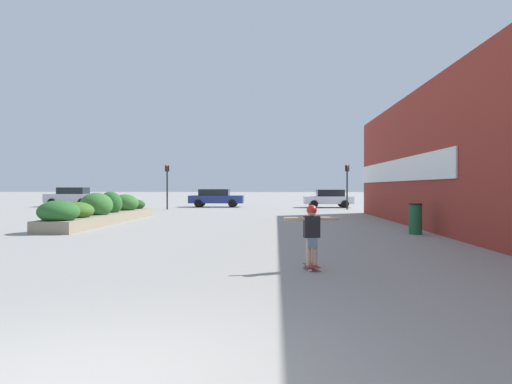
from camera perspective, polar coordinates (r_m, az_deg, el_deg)
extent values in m
cube|color=maroon|center=(14.29, 27.22, 5.14)|extent=(0.60, 33.14, 5.61)
cube|color=white|center=(22.62, 16.87, 2.55)|extent=(0.06, 15.00, 1.01)
cube|color=gray|center=(22.39, -18.27, -3.09)|extent=(1.49, 10.77, 0.45)
ellipsoid|color=#286028|center=(18.16, -23.45, -2.27)|extent=(1.49, 1.52, 0.83)
ellipsoid|color=#3D6623|center=(19.66, -21.45, -2.20)|extent=(1.27, 1.52, 0.70)
ellipsoid|color=#33702D|center=(21.33, -19.33, -1.56)|extent=(1.41, 1.50, 1.10)
ellipsoid|color=#286028|center=(23.03, -17.73, -1.37)|extent=(1.11, 1.03, 1.14)
ellipsoid|color=#33702D|center=(25.09, -16.05, -1.36)|extent=(1.40, 1.40, 0.95)
ellipsoid|color=#234C1E|center=(26.68, -14.98, -1.52)|extent=(1.22, 1.17, 0.60)
cube|color=maroon|center=(9.34, 6.97, -9.10)|extent=(0.33, 0.61, 0.01)
cylinder|color=beige|center=(9.52, 6.08, -9.27)|extent=(0.07, 0.07, 0.05)
cylinder|color=beige|center=(9.57, 7.12, -9.22)|extent=(0.07, 0.07, 0.05)
cylinder|color=beige|center=(9.14, 6.81, -9.69)|extent=(0.07, 0.07, 0.05)
cylinder|color=beige|center=(9.19, 7.89, -9.63)|extent=(0.07, 0.07, 0.05)
cylinder|color=tan|center=(9.28, 6.58, -7.39)|extent=(0.12, 0.12, 0.55)
cylinder|color=tan|center=(9.32, 7.36, -7.36)|extent=(0.12, 0.12, 0.55)
cube|color=slate|center=(9.28, 6.97, -6.29)|extent=(0.23, 0.20, 0.20)
cube|color=black|center=(9.24, 6.98, -4.34)|extent=(0.34, 0.22, 0.43)
cylinder|color=tan|center=(9.13, 4.80, -3.36)|extent=(0.42, 0.16, 0.07)
cylinder|color=tan|center=(9.34, 9.10, -3.28)|extent=(0.42, 0.16, 0.07)
sphere|color=tan|center=(9.22, 6.98, -2.44)|extent=(0.18, 0.18, 0.18)
sphere|color=red|center=(9.22, 6.98, -2.24)|extent=(0.21, 0.21, 0.21)
cylinder|color=#1E5B33|center=(17.01, 19.30, -3.27)|extent=(0.45, 0.45, 1.04)
cylinder|color=black|center=(16.98, 19.30, -1.44)|extent=(0.47, 0.47, 0.05)
cube|color=silver|center=(37.63, 9.01, -0.99)|extent=(3.93, 1.93, 0.60)
cube|color=black|center=(37.64, 9.25, -0.12)|extent=(2.16, 1.70, 0.55)
cylinder|color=black|center=(36.61, 7.27, -1.50)|extent=(0.62, 0.22, 0.62)
cylinder|color=black|center=(38.43, 7.04, -1.40)|extent=(0.62, 0.22, 0.62)
cylinder|color=black|center=(36.89, 11.05, -1.49)|extent=(0.62, 0.22, 0.62)
cylinder|color=black|center=(38.70, 10.64, -1.39)|extent=(0.62, 0.22, 0.62)
cube|color=navy|center=(38.20, -4.96, -0.91)|extent=(4.49, 1.74, 0.63)
cube|color=black|center=(38.21, -5.22, -0.04)|extent=(2.47, 1.53, 0.53)
cylinder|color=black|center=(38.87, -2.76, -1.35)|extent=(0.65, 0.22, 0.65)
cylinder|color=black|center=(37.23, -2.99, -1.44)|extent=(0.65, 0.22, 0.65)
cylinder|color=black|center=(39.23, -6.82, -1.34)|extent=(0.65, 0.22, 0.65)
cylinder|color=black|center=(37.60, -7.23, -1.42)|extent=(0.65, 0.22, 0.65)
cube|color=#BCBCC1|center=(41.88, -22.09, -0.71)|extent=(4.13, 1.72, 0.73)
cube|color=black|center=(41.80, -21.88, 0.16)|extent=(2.27, 1.51, 0.55)
cylinder|color=black|center=(41.71, -24.15, -1.23)|extent=(0.71, 0.22, 0.71)
cylinder|color=black|center=(43.17, -23.18, -1.16)|extent=(0.71, 0.22, 0.71)
cylinder|color=black|center=(40.62, -20.92, -1.26)|extent=(0.71, 0.22, 0.71)
cylinder|color=black|center=(42.13, -20.04, -1.20)|extent=(0.71, 0.22, 0.71)
cube|color=black|center=(42.77, 23.43, -0.74)|extent=(4.42, 1.80, 0.68)
cube|color=black|center=(42.83, 23.65, 0.07)|extent=(2.43, 1.58, 0.54)
cylinder|color=black|center=(41.51, 22.08, -1.25)|extent=(0.69, 0.22, 0.69)
cylinder|color=black|center=(43.12, 21.32, -1.18)|extent=(0.69, 0.22, 0.69)
cylinder|color=black|center=(42.50, 25.57, -1.22)|extent=(0.69, 0.22, 0.69)
cylinder|color=black|center=(44.08, 24.70, -1.15)|extent=(0.69, 0.22, 0.69)
cylinder|color=black|center=(34.43, -11.04, 0.19)|extent=(0.11, 0.11, 2.82)
cube|color=black|center=(34.46, -11.05, 2.91)|extent=(0.28, 0.20, 0.45)
sphere|color=red|center=(34.35, -11.10, 3.16)|extent=(0.15, 0.15, 0.15)
sphere|color=#2D2823|center=(34.34, -11.10, 2.91)|extent=(0.15, 0.15, 0.15)
sphere|color=#2D2823|center=(34.34, -11.10, 2.66)|extent=(0.15, 0.15, 0.15)
cylinder|color=black|center=(34.12, 11.32, 0.19)|extent=(0.11, 0.11, 2.82)
cube|color=black|center=(34.14, 11.32, 2.93)|extent=(0.28, 0.20, 0.45)
sphere|color=red|center=(34.03, 11.36, 3.19)|extent=(0.15, 0.15, 0.15)
sphere|color=#2D2823|center=(34.02, 11.36, 2.94)|extent=(0.15, 0.15, 0.15)
sphere|color=#2D2823|center=(34.02, 11.36, 2.69)|extent=(0.15, 0.15, 0.15)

